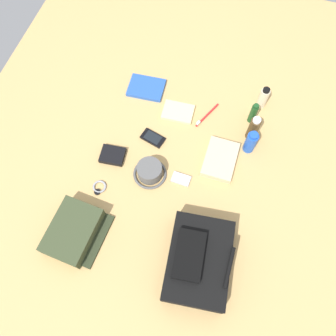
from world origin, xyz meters
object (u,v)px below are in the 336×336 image
object	(u,v)px
backpack	(198,261)
deodorant_spray	(251,142)
bucket_hat	(150,171)
notepad	(178,112)
lotion_bottle	(263,98)
media_player	(181,179)
paperback_novel	(146,88)
toothbrush	(206,116)
cologne_bottle	(253,128)
cell_phone	(153,138)
shampoo_bottle	(253,113)
toiletry_pouch	(74,232)
folded_towel	(220,160)
wallet	(113,155)
wristwatch	(99,187)

from	to	relation	value
backpack	deodorant_spray	world-z (taller)	backpack
bucket_hat	notepad	world-z (taller)	bucket_hat
lotion_bottle	media_player	world-z (taller)	lotion_bottle
bucket_hat	paperback_novel	size ratio (longest dim) A/B	0.82
lotion_bottle	toothbrush	world-z (taller)	lotion_bottle
paperback_novel	media_player	xyz separation A→B (m)	(0.43, 0.31, -0.00)
deodorant_spray	paperback_novel	world-z (taller)	deodorant_spray
media_player	toothbrush	bearing A→B (deg)	175.65
backpack	toothbrush	size ratio (longest dim) A/B	2.31
toothbrush	cologne_bottle	bearing A→B (deg)	79.08
cell_phone	media_player	bearing A→B (deg)	48.61
shampoo_bottle	cologne_bottle	world-z (taller)	cologne_bottle
toiletry_pouch	notepad	world-z (taller)	toiletry_pouch
toothbrush	toiletry_pouch	bearing A→B (deg)	-28.04
toiletry_pouch	cologne_bottle	xyz separation A→B (m)	(-0.68, 0.62, 0.04)
cell_phone	bucket_hat	bearing A→B (deg)	13.66
toiletry_pouch	cologne_bottle	size ratio (longest dim) A/B	1.75
cologne_bottle	notepad	distance (m)	0.37
toothbrush	folded_towel	xyz separation A→B (m)	(0.22, 0.12, 0.01)
backpack	wallet	bearing A→B (deg)	-125.58
media_player	wristwatch	size ratio (longest dim) A/B	1.22
lotion_bottle	wristwatch	world-z (taller)	lotion_bottle
deodorant_spray	folded_towel	size ratio (longest dim) A/B	0.67
deodorant_spray	paperback_novel	distance (m)	0.60
wristwatch	toiletry_pouch	bearing A→B (deg)	-4.88
bucket_hat	paperback_novel	distance (m)	0.48
bucket_hat	paperback_novel	world-z (taller)	bucket_hat
toiletry_pouch	folded_towel	distance (m)	0.72
deodorant_spray	cell_phone	bearing A→B (deg)	-79.94
wallet	shampoo_bottle	bearing A→B (deg)	118.17
paperback_novel	deodorant_spray	bearing A→B (deg)	71.54
bucket_hat	cell_phone	world-z (taller)	bucket_hat
cologne_bottle	media_player	xyz separation A→B (m)	(0.31, -0.26, -0.07)
paperback_novel	media_player	size ratio (longest dim) A/B	2.16
shampoo_bottle	media_player	world-z (taller)	shampoo_bottle
paperback_novel	notepad	bearing A→B (deg)	64.41
backpack	folded_towel	bearing A→B (deg)	-178.05
toiletry_pouch	notepad	distance (m)	0.75
backpack	media_player	xyz separation A→B (m)	(-0.34, -0.16, -0.05)
shampoo_bottle	folded_towel	xyz separation A→B (m)	(0.26, -0.09, -0.04)
cologne_bottle	paperback_novel	size ratio (longest dim) A/B	0.80
lotion_bottle	shampoo_bottle	size ratio (longest dim) A/B	1.04
lotion_bottle	deodorant_spray	distance (m)	0.26
lotion_bottle	wallet	distance (m)	0.78
cologne_bottle	wristwatch	size ratio (longest dim) A/B	2.11
bucket_hat	lotion_bottle	xyz separation A→B (m)	(-0.52, 0.41, 0.03)
bucket_hat	toothbrush	bearing A→B (deg)	155.56
cell_phone	wristwatch	world-z (taller)	cell_phone
toothbrush	wallet	world-z (taller)	wallet
backpack	bucket_hat	xyz separation A→B (m)	(-0.32, -0.31, -0.03)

